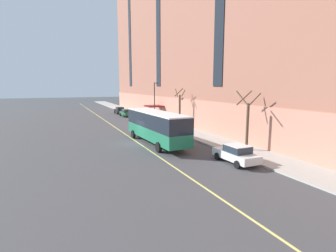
{
  "coord_description": "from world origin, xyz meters",
  "views": [
    {
      "loc": [
        -8.18,
        -28.37,
        6.43
      ],
      "look_at": [
        3.79,
        -0.62,
        1.8
      ],
      "focal_mm": 28.0,
      "sensor_mm": 36.0,
      "label": 1
    }
  ],
  "objects_px": {
    "parked_car_green_0": "(126,113)",
    "fire_hydrant": "(156,121)",
    "parked_car_black_1": "(120,110)",
    "street_tree_mid_block": "(180,108)",
    "parked_car_white_3": "(236,154)",
    "street_tree_near_corner": "(247,121)",
    "street_lamp": "(155,98)",
    "city_bus": "(156,125)"
  },
  "relations": [
    {
      "from": "city_bus",
      "to": "street_tree_mid_block",
      "type": "distance_m",
      "value": 11.25
    },
    {
      "from": "parked_car_black_1",
      "to": "fire_hydrant",
      "type": "distance_m",
      "value": 19.42
    },
    {
      "from": "street_tree_mid_block",
      "to": "street_lamp",
      "type": "xyz_separation_m",
      "value": [
        -1.7,
        6.11,
        1.29
      ]
    },
    {
      "from": "parked_car_black_1",
      "to": "fire_hydrant",
      "type": "height_order",
      "value": "parked_car_black_1"
    },
    {
      "from": "street_tree_mid_block",
      "to": "city_bus",
      "type": "bearing_deg",
      "value": -129.57
    },
    {
      "from": "street_tree_near_corner",
      "to": "street_lamp",
      "type": "height_order",
      "value": "street_lamp"
    },
    {
      "from": "parked_car_white_3",
      "to": "street_tree_mid_block",
      "type": "bearing_deg",
      "value": 78.96
    },
    {
      "from": "parked_car_white_3",
      "to": "street_tree_near_corner",
      "type": "height_order",
      "value": "street_tree_near_corner"
    },
    {
      "from": "street_tree_near_corner",
      "to": "street_tree_mid_block",
      "type": "bearing_deg",
      "value": 89.95
    },
    {
      "from": "street_tree_mid_block",
      "to": "fire_hydrant",
      "type": "relative_size",
      "value": 8.28
    },
    {
      "from": "street_tree_near_corner",
      "to": "street_lamp",
      "type": "relative_size",
      "value": 0.85
    },
    {
      "from": "city_bus",
      "to": "street_lamp",
      "type": "relative_size",
      "value": 1.76
    },
    {
      "from": "city_bus",
      "to": "street_tree_mid_block",
      "type": "bearing_deg",
      "value": 50.43
    },
    {
      "from": "city_bus",
      "to": "parked_car_black_1",
      "type": "relative_size",
      "value": 2.62
    },
    {
      "from": "city_bus",
      "to": "fire_hydrant",
      "type": "distance_m",
      "value": 15.22
    },
    {
      "from": "street_tree_mid_block",
      "to": "parked_car_white_3",
      "type": "bearing_deg",
      "value": -101.04
    },
    {
      "from": "street_tree_near_corner",
      "to": "fire_hydrant",
      "type": "distance_m",
      "value": 21.03
    },
    {
      "from": "street_lamp",
      "to": "parked_car_green_0",
      "type": "bearing_deg",
      "value": 98.07
    },
    {
      "from": "parked_car_green_0",
      "to": "parked_car_black_1",
      "type": "height_order",
      "value": "same"
    },
    {
      "from": "city_bus",
      "to": "street_tree_mid_block",
      "type": "height_order",
      "value": "street_tree_mid_block"
    },
    {
      "from": "fire_hydrant",
      "to": "parked_car_black_1",
      "type": "bearing_deg",
      "value": 95.01
    },
    {
      "from": "parked_car_green_0",
      "to": "street_tree_near_corner",
      "type": "distance_m",
      "value": 34.24
    },
    {
      "from": "city_bus",
      "to": "fire_hydrant",
      "type": "xyz_separation_m",
      "value": [
        5.34,
        14.16,
        -1.6
      ]
    },
    {
      "from": "street_tree_mid_block",
      "to": "parked_car_black_1",
      "type": "bearing_deg",
      "value": 98.0
    },
    {
      "from": "city_bus",
      "to": "fire_hydrant",
      "type": "bearing_deg",
      "value": 69.35
    },
    {
      "from": "parked_car_white_3",
      "to": "street_tree_mid_block",
      "type": "relative_size",
      "value": 0.73
    },
    {
      "from": "street_lamp",
      "to": "parked_car_white_3",
      "type": "bearing_deg",
      "value": -94.37
    },
    {
      "from": "street_tree_near_corner",
      "to": "fire_hydrant",
      "type": "relative_size",
      "value": 8.11
    },
    {
      "from": "parked_car_white_3",
      "to": "street_tree_near_corner",
      "type": "relative_size",
      "value": 0.75
    },
    {
      "from": "city_bus",
      "to": "parked_car_white_3",
      "type": "height_order",
      "value": "city_bus"
    },
    {
      "from": "street_tree_near_corner",
      "to": "street_tree_mid_block",
      "type": "xyz_separation_m",
      "value": [
        0.01,
        15.27,
        0.03
      ]
    },
    {
      "from": "street_tree_near_corner",
      "to": "street_lamp",
      "type": "distance_m",
      "value": 21.48
    },
    {
      "from": "parked_car_green_0",
      "to": "parked_car_white_3",
      "type": "height_order",
      "value": "same"
    },
    {
      "from": "street_tree_mid_block",
      "to": "fire_hydrant",
      "type": "bearing_deg",
      "value": 108.04
    },
    {
      "from": "street_tree_near_corner",
      "to": "street_tree_mid_block",
      "type": "height_order",
      "value": "street_tree_mid_block"
    },
    {
      "from": "parked_car_green_0",
      "to": "street_tree_near_corner",
      "type": "height_order",
      "value": "street_tree_near_corner"
    },
    {
      "from": "parked_car_white_3",
      "to": "street_lamp",
      "type": "bearing_deg",
      "value": 85.63
    },
    {
      "from": "parked_car_white_3",
      "to": "fire_hydrant",
      "type": "xyz_separation_m",
      "value": [
        1.76,
        23.76,
        -0.29
      ]
    },
    {
      "from": "city_bus",
      "to": "street_tree_mid_block",
      "type": "relative_size",
      "value": 2.03
    },
    {
      "from": "city_bus",
      "to": "street_tree_near_corner",
      "type": "relative_size",
      "value": 2.08
    },
    {
      "from": "parked_car_green_0",
      "to": "fire_hydrant",
      "type": "height_order",
      "value": "parked_car_green_0"
    },
    {
      "from": "parked_car_green_0",
      "to": "street_tree_near_corner",
      "type": "xyz_separation_m",
      "value": [
        3.47,
        -33.99,
        2.26
      ]
    }
  ]
}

